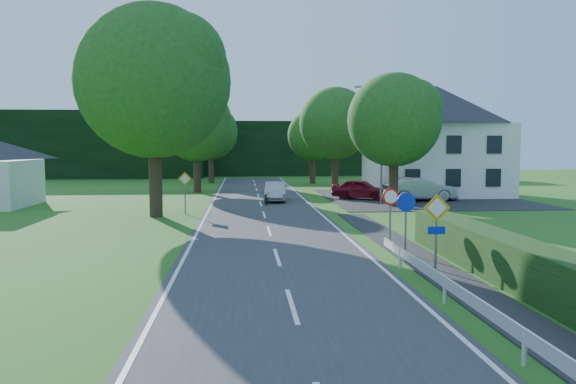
{
  "coord_description": "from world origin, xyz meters",
  "views": [
    {
      "loc": [
        -1.18,
        -7.43,
        3.97
      ],
      "look_at": [
        1.01,
        19.76,
        1.68
      ],
      "focal_mm": 35.0,
      "sensor_mm": 36.0,
      "label": 1
    }
  ],
  "objects": [
    {
      "name": "road",
      "position": [
        0.0,
        20.0,
        0.02
      ],
      "size": [
        7.0,
        80.0,
        0.04
      ],
      "primitive_type": "cube",
      "color": "#353537",
      "rests_on": "ground"
    },
    {
      "name": "line_edge_left",
      "position": [
        -3.25,
        20.0,
        0.04
      ],
      "size": [
        0.12,
        80.0,
        0.01
      ],
      "primitive_type": "cube",
      "color": "white",
      "rests_on": "road"
    },
    {
      "name": "tree_main",
      "position": [
        -6.0,
        24.0,
        5.82
      ],
      "size": [
        9.4,
        9.4,
        11.64
      ],
      "primitive_type": null,
      "color": "#1C4D17",
      "rests_on": "ground"
    },
    {
      "name": "sign_speed_limit",
      "position": [
        4.3,
        12.97,
        1.77
      ],
      "size": [
        0.64,
        0.11,
        2.37
      ],
      "color": "slate",
      "rests_on": "ground"
    },
    {
      "name": "line_centre",
      "position": [
        0.0,
        20.0,
        0.04
      ],
      "size": [
        0.12,
        80.0,
        0.01
      ],
      "primitive_type": null,
      "color": "white",
      "rests_on": "road"
    },
    {
      "name": "parasol",
      "position": [
        11.9,
        32.81,
        0.88
      ],
      "size": [
        2.36,
        2.38,
        1.69
      ],
      "primitive_type": "imported",
      "rotation": [
        0.0,
        0.0,
        0.34
      ],
      "color": "red",
      "rests_on": "parking_pad"
    },
    {
      "name": "tree_right_far",
      "position": [
        7.0,
        42.0,
        4.54
      ],
      "size": [
        7.4,
        7.4,
        9.09
      ],
      "primitive_type": null,
      "color": "#1C4D17",
      "rests_on": "ground"
    },
    {
      "name": "tree_left_far",
      "position": [
        -5.0,
        40.0,
        4.29
      ],
      "size": [
        7.0,
        7.0,
        8.58
      ],
      "primitive_type": null,
      "color": "#1C4D17",
      "rests_on": "ground"
    },
    {
      "name": "sign_roundabout",
      "position": [
        4.3,
        10.98,
        1.67
      ],
      "size": [
        0.64,
        0.08,
        2.37
      ],
      "color": "slate",
      "rests_on": "ground"
    },
    {
      "name": "streetlight",
      "position": [
        8.06,
        30.0,
        4.46
      ],
      "size": [
        2.03,
        0.18,
        8.0
      ],
      "color": "slate",
      "rests_on": "ground"
    },
    {
      "name": "treeline_right",
      "position": [
        8.0,
        66.0,
        3.5
      ],
      "size": [
        30.0,
        5.0,
        7.0
      ],
      "primitive_type": "cube",
      "color": "black",
      "rests_on": "ground"
    },
    {
      "name": "parked_car_grey",
      "position": [
        11.99,
        32.0,
        0.69
      ],
      "size": [
        4.86,
        3.24,
        1.31
      ],
      "primitive_type": "imported",
      "rotation": [
        0.0,
        0.0,
        1.23
      ],
      "color": "#414245",
      "rests_on": "parking_pad"
    },
    {
      "name": "line_edge_right",
      "position": [
        3.25,
        20.0,
        0.04
      ],
      "size": [
        0.12,
        80.0,
        0.01
      ],
      "primitive_type": "cube",
      "color": "white",
      "rests_on": "road"
    },
    {
      "name": "treeline_left",
      "position": [
        -28.0,
        62.0,
        4.0
      ],
      "size": [
        44.0,
        6.0,
        8.0
      ],
      "primitive_type": "cube",
      "color": "black",
      "rests_on": "ground"
    },
    {
      "name": "sign_priority_left",
      "position": [
        -4.5,
        24.98,
        1.72
      ],
      "size": [
        0.78,
        0.09,
        2.44
      ],
      "color": "slate",
      "rests_on": "ground"
    },
    {
      "name": "tree_left_back",
      "position": [
        -4.5,
        52.0,
        4.04
      ],
      "size": [
        6.6,
        6.6,
        8.07
      ],
      "primitive_type": null,
      "color": "#1C4D17",
      "rests_on": "ground"
    },
    {
      "name": "sign_priority_right",
      "position": [
        4.3,
        7.98,
        1.8
      ],
      "size": [
        0.78,
        0.09,
        2.59
      ],
      "color": "slate",
      "rests_on": "ground"
    },
    {
      "name": "moving_car",
      "position": [
        1.1,
        31.73,
        0.71
      ],
      "size": [
        1.77,
        4.19,
        1.35
      ],
      "primitive_type": "imported",
      "rotation": [
        0.0,
        0.0,
        -0.09
      ],
      "color": "#B1B2B6",
      "rests_on": "road"
    },
    {
      "name": "tree_right_mid",
      "position": [
        8.5,
        28.0,
        4.29
      ],
      "size": [
        7.0,
        7.0,
        8.58
      ],
      "primitive_type": null,
      "color": "#1C4D17",
      "rests_on": "ground"
    },
    {
      "name": "parked_car_silver_a",
      "position": [
        11.22,
        31.0,
        0.87
      ],
      "size": [
        5.19,
        2.28,
        1.66
      ],
      "primitive_type": "imported",
      "rotation": [
        0.0,
        0.0,
        1.68
      ],
      "color": "#A2A3A7",
      "rests_on": "parking_pad"
    },
    {
      "name": "tree_right_back",
      "position": [
        6.0,
        50.0,
        3.78
      ],
      "size": [
        6.2,
        6.2,
        7.56
      ],
      "primitive_type": null,
      "color": "#1C4D17",
      "rests_on": "ground"
    },
    {
      "name": "parked_car_red",
      "position": [
        7.39,
        32.75,
        0.76
      ],
      "size": [
        4.5,
        3.48,
        1.43
      ],
      "primitive_type": "imported",
      "rotation": [
        0.0,
        0.0,
        1.08
      ],
      "color": "maroon",
      "rests_on": "parking_pad"
    },
    {
      "name": "motorcycle",
      "position": [
        0.34,
        29.23,
        0.48
      ],
      "size": [
        0.62,
        1.68,
        0.87
      ],
      "primitive_type": "imported",
      "rotation": [
        0.0,
        0.0,
        0.03
      ],
      "color": "black",
      "rests_on": "road"
    },
    {
      "name": "parking_pad",
      "position": [
        12.0,
        33.0,
        0.02
      ],
      "size": [
        14.0,
        16.0,
        0.04
      ],
      "primitive_type": "cube",
      "color": "black",
      "rests_on": "ground"
    },
    {
      "name": "house_white",
      "position": [
        14.0,
        36.0,
        4.41
      ],
      "size": [
        10.6,
        8.4,
        8.6
      ],
      "color": "white",
      "rests_on": "ground"
    }
  ]
}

